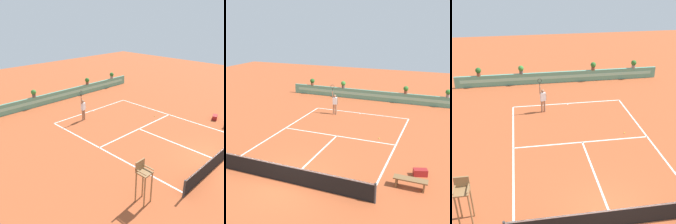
{
  "view_description": "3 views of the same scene",
  "coord_description": "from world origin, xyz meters",
  "views": [
    {
      "loc": [
        -13.62,
        -4.42,
        8.3
      ],
      "look_at": [
        -0.78,
        8.59,
        1.0
      ],
      "focal_mm": 39.74,
      "sensor_mm": 36.0,
      "label": 1
    },
    {
      "loc": [
        6.81,
        -10.25,
        7.53
      ],
      "look_at": [
        -0.78,
        8.59,
        1.0
      ],
      "focal_mm": 44.93,
      "sensor_mm": 36.0,
      "label": 2
    },
    {
      "loc": [
        -3.39,
        -8.22,
        9.71
      ],
      "look_at": [
        -0.78,
        8.59,
        1.0
      ],
      "focal_mm": 47.34,
      "sensor_mm": 36.0,
      "label": 3
    }
  ],
  "objects": [
    {
      "name": "tennis_ball_near_baseline",
      "position": [
        2.85,
        7.01,
        0.03
      ],
      "size": [
        0.07,
        0.07,
        0.07
      ],
      "primitive_type": "sphere",
      "color": "#CCE033",
      "rests_on": "ground"
    },
    {
      "name": "net",
      "position": [
        0.0,
        0.0,
        0.51
      ],
      "size": [
        8.92,
        0.1,
        1.0
      ],
      "color": "#333333",
      "rests_on": "ground"
    },
    {
      "name": "potted_plant_far_right",
      "position": [
        6.87,
        16.39,
        1.41
      ],
      "size": [
        0.48,
        0.48,
        0.72
      ],
      "color": "gray",
      "rests_on": "back_wall_barrier"
    },
    {
      "name": "potted_plant_right",
      "position": [
        3.08,
        16.39,
        1.41
      ],
      "size": [
        0.48,
        0.48,
        0.72
      ],
      "color": "brown",
      "rests_on": "back_wall_barrier"
    },
    {
      "name": "back_wall_barrier",
      "position": [
        0.0,
        16.39,
        0.5
      ],
      "size": [
        18.0,
        0.21,
        1.0
      ],
      "color": "#599E84",
      "rests_on": "ground"
    },
    {
      "name": "potted_plant_left",
      "position": [
        -3.33,
        16.39,
        1.41
      ],
      "size": [
        0.48,
        0.48,
        0.72
      ],
      "color": "#514C47",
      "rests_on": "back_wall_barrier"
    },
    {
      "name": "potted_plant_far_left",
      "position": [
        -6.91,
        16.39,
        1.41
      ],
      "size": [
        0.48,
        0.48,
        0.72
      ],
      "color": "brown",
      "rests_on": "back_wall_barrier"
    },
    {
      "name": "court_lines",
      "position": [
        0.0,
        6.72,
        0.0
      ],
      "size": [
        8.32,
        11.94,
        0.01
      ],
      "color": "white",
      "rests_on": "ground"
    },
    {
      "name": "ground_plane",
      "position": [
        0.0,
        6.0,
        0.0
      ],
      "size": [
        60.0,
        60.0,
        0.0
      ],
      "primitive_type": "plane",
      "color": "#A84C28"
    },
    {
      "name": "umpire_chair",
      "position": [
        -6.01,
        1.26,
        1.34
      ],
      "size": [
        0.6,
        0.6,
        2.14
      ],
      "color": "olive",
      "rests_on": "ground"
    },
    {
      "name": "tennis_player",
      "position": [
        -1.95,
        10.78,
        1.05
      ],
      "size": [
        0.6,
        0.31,
        2.58
      ],
      "color": "#9E7051",
      "rests_on": "ground"
    }
  ]
}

